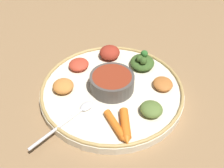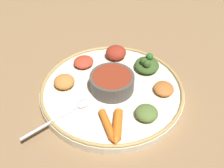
{
  "view_description": "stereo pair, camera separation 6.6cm",
  "coord_description": "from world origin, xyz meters",
  "px_view_note": "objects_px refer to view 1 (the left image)",
  "views": [
    {
      "loc": [
        -0.33,
        0.36,
        0.48
      ],
      "look_at": [
        0.0,
        0.0,
        0.04
      ],
      "focal_mm": 43.04,
      "sensor_mm": 36.0,
      "label": 1
    },
    {
      "loc": [
        -0.37,
        0.31,
        0.48
      ],
      "look_at": [
        0.0,
        0.0,
        0.04
      ],
      "focal_mm": 43.04,
      "sensor_mm": 36.0,
      "label": 2
    }
  ],
  "objects_px": {
    "center_bowl": "(112,82)",
    "carrot_outer": "(125,126)",
    "spoon": "(73,117)",
    "greens_pile": "(142,61)",
    "carrot_near_spoon": "(116,126)"
  },
  "relations": [
    {
      "from": "carrot_outer",
      "to": "carrot_near_spoon",
      "type": "bearing_deg",
      "value": 43.94
    },
    {
      "from": "carrot_near_spoon",
      "to": "greens_pile",
      "type": "bearing_deg",
      "value": -65.84
    },
    {
      "from": "center_bowl",
      "to": "spoon",
      "type": "bearing_deg",
      "value": 90.52
    },
    {
      "from": "center_bowl",
      "to": "greens_pile",
      "type": "height_order",
      "value": "greens_pile"
    },
    {
      "from": "greens_pile",
      "to": "carrot_outer",
      "type": "height_order",
      "value": "greens_pile"
    },
    {
      "from": "center_bowl",
      "to": "spoon",
      "type": "xyz_separation_m",
      "value": [
        -0.0,
        0.13,
        -0.02
      ]
    },
    {
      "from": "spoon",
      "to": "carrot_outer",
      "type": "relative_size",
      "value": 2.27
    },
    {
      "from": "center_bowl",
      "to": "spoon",
      "type": "distance_m",
      "value": 0.13
    },
    {
      "from": "center_bowl",
      "to": "greens_pile",
      "type": "distance_m",
      "value": 0.12
    },
    {
      "from": "carrot_near_spoon",
      "to": "carrot_outer",
      "type": "distance_m",
      "value": 0.02
    },
    {
      "from": "center_bowl",
      "to": "carrot_outer",
      "type": "bearing_deg",
      "value": 145.35
    },
    {
      "from": "spoon",
      "to": "greens_pile",
      "type": "bearing_deg",
      "value": -89.56
    },
    {
      "from": "spoon",
      "to": "carrot_outer",
      "type": "xyz_separation_m",
      "value": [
        -0.1,
        -0.06,
        0.01
      ]
    },
    {
      "from": "center_bowl",
      "to": "carrot_outer",
      "type": "relative_size",
      "value": 1.4
    },
    {
      "from": "carrot_outer",
      "to": "spoon",
      "type": "bearing_deg",
      "value": 28.31
    }
  ]
}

